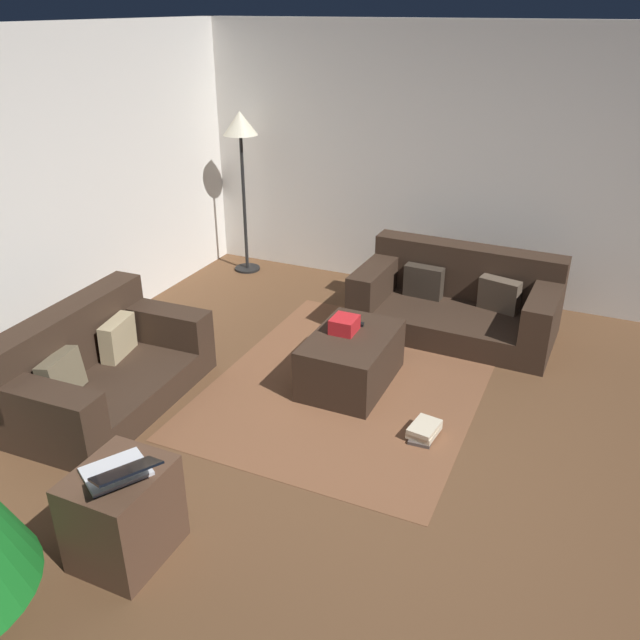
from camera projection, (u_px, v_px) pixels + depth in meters
name	position (u px, v px, depth m)	size (l,w,h in m)	color
ground_plane	(384.00, 472.00, 4.20)	(6.40, 6.40, 0.00)	brown
corner_partition	(499.00, 169.00, 6.21)	(0.12, 6.40, 2.60)	silver
couch_left	(97.00, 368.00, 4.86)	(1.59, 0.96, 0.72)	#332319
couch_right	(458.00, 300.00, 5.96)	(1.00, 1.78, 0.72)	#332319
ottoman	(351.00, 359.00, 5.11)	(0.89, 0.59, 0.42)	#332319
gift_box	(344.00, 325.00, 5.05)	(0.21, 0.19, 0.12)	red
tv_remote	(354.00, 324.00, 5.18)	(0.05, 0.16, 0.02)	black
side_table	(123.00, 514.00, 3.47)	(0.52, 0.44, 0.55)	#4C3323
laptop	(119.00, 471.00, 3.28)	(0.49, 0.53, 0.20)	silver
book_stack	(424.00, 430.00, 4.53)	(0.30, 0.20, 0.10)	#4C423D
corner_lamp	(241.00, 136.00, 6.76)	(0.36, 0.36, 1.73)	black
area_rug	(351.00, 382.00, 5.20)	(2.60, 2.00, 0.01)	brown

